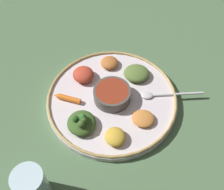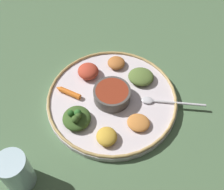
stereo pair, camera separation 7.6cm
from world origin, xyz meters
TOP-DOWN VIEW (x-y plane):
  - ground_plane at (0.00, 0.00)m, footprint 2.40×2.40m
  - platter at (0.00, 0.00)m, footprint 0.36×0.36m
  - platter_rim at (0.00, 0.00)m, footprint 0.36×0.36m
  - center_bowl at (0.00, 0.00)m, footprint 0.10×0.10m
  - spoon at (0.11, -0.09)m, footprint 0.14×0.13m
  - greens_pile at (-0.12, -0.01)m, footprint 0.10×0.10m
  - carrot_near_spoon at (-0.09, 0.08)m, footprint 0.05×0.08m
  - mound_berbere_red at (-0.01, 0.11)m, footprint 0.07×0.07m
  - mound_chickpea at (0.08, 0.10)m, footprint 0.07×0.07m
  - mound_squash at (0.01, -0.11)m, footprint 0.08×0.08m
  - mound_collards at (0.11, 0.01)m, footprint 0.10×0.10m
  - mound_lentil_yellow at (-0.08, -0.10)m, footprint 0.07×0.07m
  - drinking_glass at (-0.30, -0.07)m, footprint 0.07×0.07m

SIDE VIEW (x-z plane):
  - ground_plane at x=0.00m, z-range 0.00..0.00m
  - platter at x=0.00m, z-range 0.00..0.02m
  - platter_rim at x=0.00m, z-range 0.02..0.02m
  - spoon at x=0.11m, z-range 0.02..0.03m
  - carrot_near_spoon at x=-0.09m, z-range 0.02..0.03m
  - mound_squash at x=0.01m, z-range 0.02..0.04m
  - mound_chickpea at x=0.08m, z-range 0.02..0.04m
  - mound_lentil_yellow at x=-0.08m, z-range 0.02..0.04m
  - mound_collards at x=0.11m, z-range 0.02..0.04m
  - mound_berbere_red at x=-0.01m, z-range 0.02..0.05m
  - greens_pile at x=-0.12m, z-range 0.01..0.06m
  - center_bowl at x=0.00m, z-range 0.02..0.05m
  - drinking_glass at x=-0.30m, z-range -0.01..0.10m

